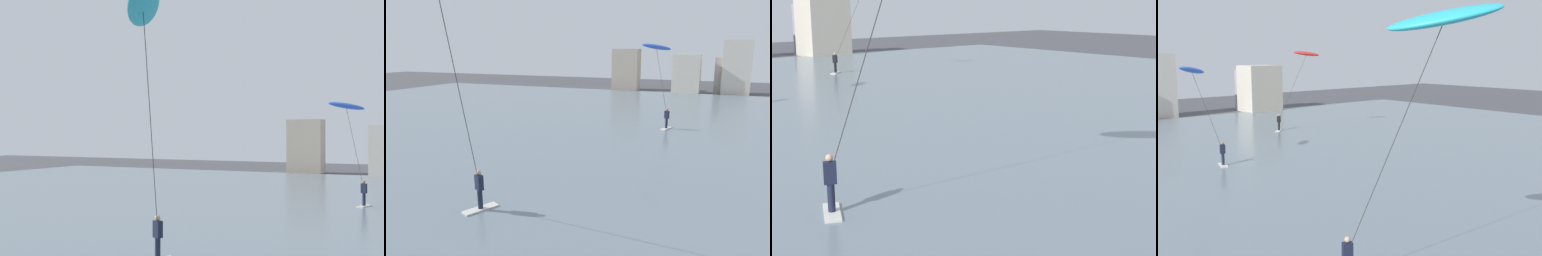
# 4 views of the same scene
# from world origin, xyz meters

# --- Properties ---
(water_bay) EXTENTS (84.00, 52.00, 0.10)m
(water_bay) POSITION_xyz_m (0.00, 30.54, 0.05)
(water_bay) COLOR slate
(water_bay) RESTS_ON ground
(far_shore_buildings) EXTENTS (33.09, 5.72, 7.58)m
(far_shore_buildings) POSITION_xyz_m (7.67, 58.21, 3.08)
(far_shore_buildings) COLOR #B7A893
(far_shore_buildings) RESTS_ON ground
(kitesurfer_cyan) EXTENTS (2.91, 5.05, 9.04)m
(kitesurfer_cyan) POSITION_xyz_m (-1.95, 10.96, 7.81)
(kitesurfer_cyan) COLOR silver
(kitesurfer_cyan) RESTS_ON water_bay
(kitesurfer_blue) EXTENTS (2.98, 3.04, 6.81)m
(kitesurfer_blue) POSITION_xyz_m (0.30, 32.43, 5.67)
(kitesurfer_blue) COLOR silver
(kitesurfer_blue) RESTS_ON water_bay
(kitesurfer_red) EXTENTS (4.34, 3.00, 7.83)m
(kitesurfer_red) POSITION_xyz_m (14.06, 39.78, 6.61)
(kitesurfer_red) COLOR silver
(kitesurfer_red) RESTS_ON water_bay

